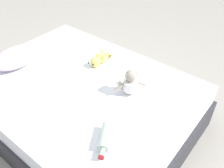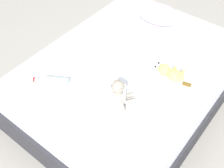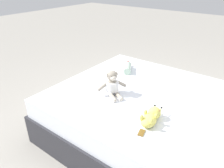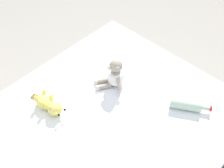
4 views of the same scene
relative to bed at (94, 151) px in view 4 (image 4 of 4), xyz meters
The scene contains 5 objects.
ground_plane 0.24m from the bed, ahead, with size 16.00×16.00×0.00m, color #9E998E.
bed is the anchor object (origin of this frame).
plush_monkey 0.57m from the bed, 65.69° to the right, with size 0.26×0.25×0.24m.
plush_yellow_creature 0.47m from the bed, 10.63° to the left, with size 0.33×0.12×0.10m.
glass_bottle 0.74m from the bed, 119.68° to the right, with size 0.27×0.20×0.08m.
Camera 4 is at (-0.82, 0.67, 2.13)m, focal length 46.86 mm.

